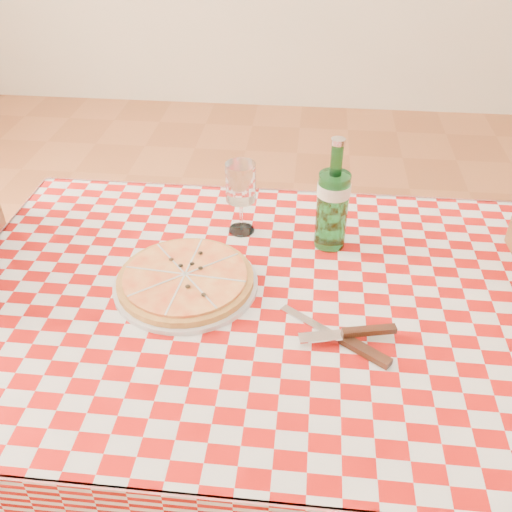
{
  "coord_description": "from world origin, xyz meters",
  "views": [
    {
      "loc": [
        0.08,
        -0.9,
        1.52
      ],
      "look_at": [
        -0.02,
        0.06,
        0.82
      ],
      "focal_mm": 40.0,
      "sensor_mm": 36.0,
      "label": 1
    }
  ],
  "objects": [
    {
      "name": "pizza_plate",
      "position": [
        -0.16,
        0.02,
        0.78
      ],
      "size": [
        0.33,
        0.33,
        0.04
      ],
      "primitive_type": null,
      "rotation": [
        0.0,
        0.0,
        -0.09
      ],
      "color": "#BE803F",
      "rests_on": "tablecloth"
    },
    {
      "name": "cutlery",
      "position": [
        0.16,
        -0.11,
        0.77
      ],
      "size": [
        0.29,
        0.25,
        0.03
      ],
      "primitive_type": null,
      "rotation": [
        0.0,
        0.0,
        -0.12
      ],
      "color": "silver",
      "rests_on": "tablecloth"
    },
    {
      "name": "water_bottle",
      "position": [
        0.14,
        0.21,
        0.89
      ],
      "size": [
        0.1,
        0.1,
        0.26
      ],
      "primitive_type": null,
      "rotation": [
        0.0,
        0.0,
        0.39
      ],
      "color": "#186125",
      "rests_on": "tablecloth"
    },
    {
      "name": "tablecloth",
      "position": [
        0.0,
        0.0,
        0.75
      ],
      "size": [
        1.3,
        0.9,
        0.01
      ],
      "primitive_type": "cube",
      "color": "#9D0D09",
      "rests_on": "dining_table"
    },
    {
      "name": "dining_table",
      "position": [
        0.0,
        0.0,
        0.66
      ],
      "size": [
        1.2,
        0.8,
        0.75
      ],
      "color": "brown",
      "rests_on": "ground"
    },
    {
      "name": "wine_glass",
      "position": [
        -0.07,
        0.24,
        0.85
      ],
      "size": [
        0.08,
        0.08,
        0.18
      ],
      "primitive_type": null,
      "rotation": [
        0.0,
        0.0,
        0.1
      ],
      "color": "white",
      "rests_on": "tablecloth"
    }
  ]
}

